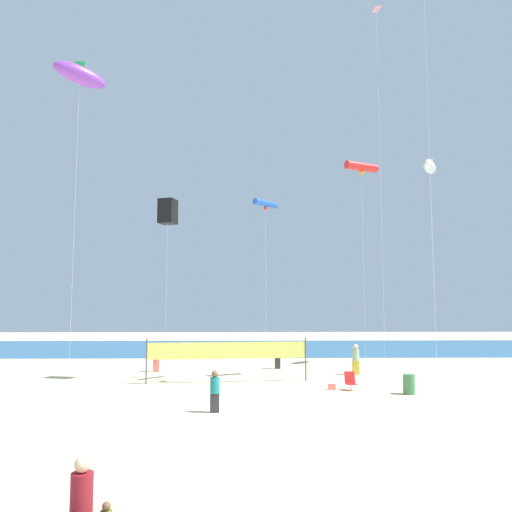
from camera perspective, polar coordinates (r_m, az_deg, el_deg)
The scene contains 18 objects.
ground_plane at distance 19.50m, azimuth -0.77°, elevation -18.05°, with size 120.00×120.00×0.00m, color beige.
ocean_band at distance 50.43m, azimuth -1.05°, elevation -10.41°, with size 120.00×20.00×0.01m, color #28608C.
mother_figure at distance 9.81m, azimuth -19.31°, elevation -25.06°, with size 0.38×0.38×1.64m.
beachgoer_sage_shirt at distance 31.58m, azimuth 11.30°, elevation -11.38°, with size 0.42×0.42×1.84m.
beachgoer_plum_shirt at distance 33.85m, azimuth 2.47°, elevation -11.22°, with size 0.39×0.39×1.69m.
beachgoer_teal_shirt at distance 20.42m, azimuth -4.72°, elevation -14.98°, with size 0.37×0.37×1.63m.
beachgoer_white_shirt at distance 32.86m, azimuth -11.30°, elevation -11.23°, with size 0.40×0.40×1.75m.
folding_beach_chair at distance 25.99m, azimuth 10.71°, elevation -13.79°, with size 0.52×0.65×0.89m.
trash_barrel at distance 25.47m, azimuth 17.07°, elevation -13.82°, with size 0.56×0.56×0.93m, color #3F7F4C.
volleyball_net at distance 27.91m, azimuth -3.25°, elevation -10.88°, with size 8.76×1.01×2.40m.
beach_handbag at distance 26.00m, azimuth 8.64°, elevation -14.54°, with size 0.36×0.18×0.29m, color #EA7260.
kite_black_box at distance 29.45m, azimuth -10.03°, elevation 5.01°, with size 1.12×1.12×10.32m.
kite_black_diamond at distance 31.81m, azimuth 18.70°, elevation 25.73°, with size 0.68×0.67×21.76m.
kite_violet_inflatable at distance 28.70m, azimuth -19.48°, elevation 18.89°, with size 2.84×2.32×16.69m.
kite_red_tube at distance 31.09m, azimuth 11.95°, elevation 9.89°, with size 2.20×1.36×12.74m.
kite_white_inflatable at distance 39.05m, azimuth 19.20°, elevation 9.54°, with size 1.85×2.38×14.84m.
kite_pink_diamond at distance 32.43m, azimuth 13.56°, elevation 24.07°, with size 0.61×0.61×21.48m.
kite_blue_tube at distance 28.86m, azimuth 1.10°, elevation 5.94°, with size 1.51×1.54×10.21m.
Camera 1 is at (-0.15, -19.05, 4.19)m, focal length 35.05 mm.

